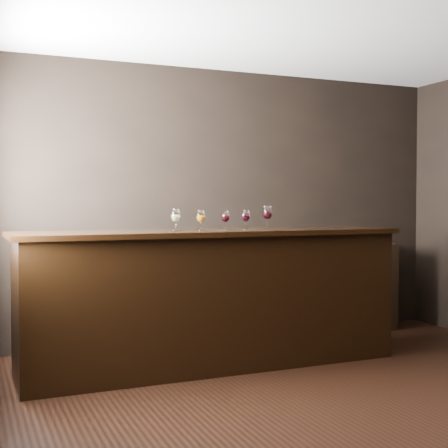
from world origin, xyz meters
name	(u,v)px	position (x,y,z in m)	size (l,w,h in m)	color
ground	(344,399)	(0.00, 0.00, 0.00)	(5.00, 5.00, 0.00)	black
room_shell	(310,149)	(-0.23, 0.11, 1.81)	(5.02, 4.52, 2.81)	black
bar_counter	(213,301)	(-0.55, 1.21, 0.57)	(3.26, 0.71, 1.14)	black
bar_top	(213,232)	(-0.55, 1.21, 1.16)	(3.37, 0.78, 0.04)	black
back_bar_shelf	(283,291)	(0.58, 2.03, 0.48)	(2.68, 0.40, 0.97)	black
glass_white	(176,216)	(-0.89, 1.20, 1.31)	(0.08, 0.08, 0.18)	white
glass_amber	(201,216)	(-0.66, 1.20, 1.30)	(0.07, 0.07, 0.17)	white
glass_red_a	(225,217)	(-0.44, 1.18, 1.30)	(0.07, 0.07, 0.17)	white
glass_red_b	(246,216)	(-0.22, 1.24, 1.30)	(0.07, 0.07, 0.17)	white
glass_red_c	(267,213)	(-0.01, 1.24, 1.33)	(0.09, 0.09, 0.21)	white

